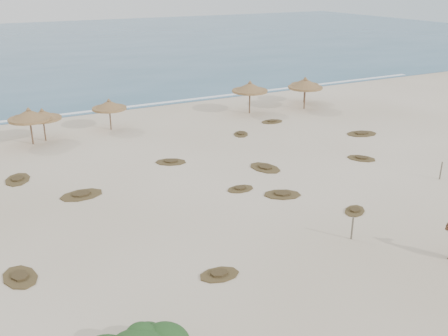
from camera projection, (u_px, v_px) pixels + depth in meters
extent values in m
plane|color=beige|center=(289.00, 218.00, 25.28)|extent=(160.00, 160.00, 0.00)
cube|color=navy|center=(45.00, 46.00, 87.30)|extent=(200.00, 100.00, 0.01)
cube|color=white|center=(131.00, 107.00, 46.78)|extent=(70.00, 0.60, 0.01)
cylinder|color=brown|center=(31.00, 131.00, 36.02)|extent=(0.12, 0.12, 2.08)
cylinder|color=brown|center=(30.00, 119.00, 35.71)|extent=(3.86, 3.86, 0.18)
cone|color=brown|center=(29.00, 115.00, 35.60)|extent=(3.73, 3.73, 0.74)
cone|color=brown|center=(28.00, 109.00, 35.44)|extent=(0.36, 0.36, 0.22)
cylinder|color=brown|center=(44.00, 129.00, 36.82)|extent=(0.11, 0.11, 1.87)
cylinder|color=brown|center=(43.00, 118.00, 36.54)|extent=(3.28, 3.28, 0.16)
cone|color=brown|center=(42.00, 115.00, 36.43)|extent=(3.17, 3.17, 0.67)
cone|color=brown|center=(42.00, 109.00, 36.29)|extent=(0.32, 0.32, 0.20)
cylinder|color=brown|center=(110.00, 118.00, 39.50)|extent=(0.11, 0.11, 1.90)
cylinder|color=brown|center=(109.00, 108.00, 39.22)|extent=(3.40, 3.40, 0.16)
cone|color=brown|center=(109.00, 105.00, 39.11)|extent=(3.28, 3.28, 0.68)
cone|color=brown|center=(109.00, 100.00, 38.96)|extent=(0.33, 0.33, 0.20)
cylinder|color=brown|center=(250.00, 101.00, 44.18)|extent=(0.13, 0.13, 2.21)
cylinder|color=brown|center=(250.00, 91.00, 43.85)|extent=(3.69, 3.69, 0.19)
cone|color=brown|center=(250.00, 87.00, 43.73)|extent=(3.56, 3.56, 0.79)
cone|color=brown|center=(250.00, 82.00, 43.56)|extent=(0.38, 0.38, 0.23)
cylinder|color=brown|center=(305.00, 97.00, 45.59)|extent=(0.13, 0.13, 2.19)
cylinder|color=brown|center=(305.00, 87.00, 45.26)|extent=(3.18, 3.18, 0.19)
cone|color=brown|center=(305.00, 84.00, 45.14)|extent=(3.08, 3.08, 0.78)
cone|color=brown|center=(306.00, 79.00, 44.97)|extent=(0.38, 0.38, 0.23)
cylinder|color=brown|center=(304.00, 93.00, 48.10)|extent=(0.11, 0.11, 1.86)
cylinder|color=brown|center=(305.00, 85.00, 47.82)|extent=(3.21, 3.21, 0.16)
cone|color=brown|center=(305.00, 82.00, 47.72)|extent=(3.10, 3.10, 0.66)
cone|color=brown|center=(305.00, 78.00, 47.58)|extent=(0.32, 0.32, 0.19)
cylinder|color=brown|center=(352.00, 228.00, 23.10)|extent=(0.11, 0.11, 1.14)
cylinder|color=brown|center=(441.00, 171.00, 29.93)|extent=(0.09, 0.09, 1.12)
ellipsoid|color=#2C5524|center=(141.00, 335.00, 15.60)|extent=(0.99, 0.99, 0.74)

